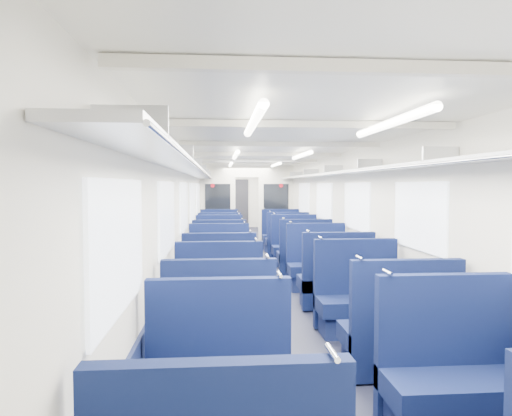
{
  "coord_description": "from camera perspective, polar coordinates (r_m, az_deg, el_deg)",
  "views": [
    {
      "loc": [
        -0.82,
        -10.11,
        1.76
      ],
      "look_at": [
        0.09,
        1.34,
        1.19
      ],
      "focal_mm": 32.12,
      "sensor_mm": 36.0,
      "label": 1
    }
  ],
  "objects": [
    {
      "name": "luggage_rack_left",
      "position": [
        10.11,
        -6.8,
        4.04
      ],
      "size": [
        0.36,
        17.4,
        0.18
      ],
      "color": "#B2B5BA",
      "rests_on": "wall_left"
    },
    {
      "name": "wall_far",
      "position": [
        19.13,
        -2.11,
        1.11
      ],
      "size": [
        2.8,
        0.02,
        2.35
      ],
      "primitive_type": "cube",
      "color": "beige",
      "rests_on": "floor"
    },
    {
      "name": "seat_12",
      "position": [
        8.87,
        -4.59,
        -6.3
      ],
      "size": [
        1.02,
        0.56,
        1.14
      ],
      "color": "#0E1A46",
      "rests_on": "floor"
    },
    {
      "name": "seat_10",
      "position": [
        7.81,
        -4.59,
        -7.56
      ],
      "size": [
        1.02,
        0.56,
        1.14
      ],
      "color": "#0E1A46",
      "rests_on": "floor"
    },
    {
      "name": "seat_15",
      "position": [
        10.18,
        4.83,
        -5.12
      ],
      "size": [
        1.02,
        0.56,
        1.14
      ],
      "color": "#0E1A46",
      "rests_on": "floor"
    },
    {
      "name": "seat_7",
      "position": [
        5.72,
        12.64,
        -11.51
      ],
      "size": [
        1.02,
        0.56,
        1.14
      ],
      "color": "#0E1A46",
      "rests_on": "floor"
    },
    {
      "name": "seat_13",
      "position": [
        9.06,
        6.03,
        -6.12
      ],
      "size": [
        1.02,
        0.56,
        1.14
      ],
      "color": "#0E1A46",
      "rests_on": "floor"
    },
    {
      "name": "seat_14",
      "position": [
        10.02,
        -4.59,
        -5.24
      ],
      "size": [
        1.02,
        0.56,
        1.14
      ],
      "color": "#0E1A46",
      "rests_on": "floor"
    },
    {
      "name": "seat_17",
      "position": [
        11.29,
        3.89,
        -4.32
      ],
      "size": [
        1.02,
        0.56,
        1.14
      ],
      "color": "#0E1A46",
      "rests_on": "floor"
    },
    {
      "name": "wall_left",
      "position": [
        10.14,
        -7.83,
        -0.48
      ],
      "size": [
        0.02,
        18.0,
        2.35
      ],
      "primitive_type": "cube",
      "color": "beige",
      "rests_on": "floor"
    },
    {
      "name": "ceiling",
      "position": [
        10.16,
        0.08,
        6.18
      ],
      "size": [
        2.8,
        18.0,
        0.01
      ],
      "primitive_type": "cube",
      "color": "white",
      "rests_on": "wall_left"
    },
    {
      "name": "luggage_rack_right",
      "position": [
        10.31,
        6.83,
        4.02
      ],
      "size": [
        0.36,
        17.4,
        0.18
      ],
      "color": "#B2B5BA",
      "rests_on": "wall_right"
    },
    {
      "name": "seat_5",
      "position": [
        4.57,
        17.48,
        -15.25
      ],
      "size": [
        1.02,
        0.56,
        1.14
      ],
      "color": "#0E1A46",
      "rests_on": "floor"
    },
    {
      "name": "wall_right",
      "position": [
        10.36,
        7.82,
        -0.41
      ],
      "size": [
        0.02,
        18.0,
        2.35
      ],
      "primitive_type": "cube",
      "color": "beige",
      "rests_on": "floor"
    },
    {
      "name": "seat_9",
      "position": [
        6.72,
        9.89,
        -9.3
      ],
      "size": [
        1.02,
        0.56,
        1.14
      ],
      "color": "#0E1A46",
      "rests_on": "floor"
    },
    {
      "name": "ceiling_fittings",
      "position": [
        9.89,
        0.2,
        5.92
      ],
      "size": [
        2.7,
        16.06,
        0.11
      ],
      "color": "silver",
      "rests_on": "ceiling"
    },
    {
      "name": "seat_3",
      "position": [
        3.77,
        23.23,
        -19.4
      ],
      "size": [
        1.02,
        0.56,
        1.14
      ],
      "color": "#0E1A46",
      "rests_on": "floor"
    },
    {
      "name": "seat_4",
      "position": [
        4.41,
        -4.6,
        -15.83
      ],
      "size": [
        1.02,
        0.56,
        1.14
      ],
      "color": "#0E1A46",
      "rests_on": "floor"
    },
    {
      "name": "windows",
      "position": [
        9.69,
        0.3,
        0.84
      ],
      "size": [
        2.78,
        15.6,
        0.75
      ],
      "color": "white",
      "rests_on": "wall_left"
    },
    {
      "name": "seat_16",
      "position": [
        11.09,
        -4.59,
        -4.46
      ],
      "size": [
        1.02,
        0.56,
        1.14
      ],
      "color": "#0E1A46",
      "rests_on": "floor"
    },
    {
      "name": "bulkhead",
      "position": [
        13.74,
        -1.14,
        0.66
      ],
      "size": [
        2.8,
        0.1,
        2.35
      ],
      "color": "silver",
      "rests_on": "floor"
    },
    {
      "name": "seat_11",
      "position": [
        7.91,
        7.62,
        -7.44
      ],
      "size": [
        1.02,
        0.56,
        1.14
      ],
      "color": "#0E1A46",
      "rests_on": "floor"
    },
    {
      "name": "seat_2",
      "position": [
        3.37,
        -4.61,
        -21.93
      ],
      "size": [
        1.02,
        0.56,
        1.14
      ],
      "color": "#0E1A46",
      "rests_on": "floor"
    },
    {
      "name": "seat_6",
      "position": [
        5.35,
        -4.6,
        -12.44
      ],
      "size": [
        1.02,
        0.56,
        1.14
      ],
      "color": "#0E1A46",
      "rests_on": "floor"
    },
    {
      "name": "dado_right",
      "position": [
        10.44,
        7.71,
        -4.94
      ],
      "size": [
        0.03,
        17.9,
        0.7
      ],
      "primitive_type": "cube",
      "color": "#11193B",
      "rests_on": "floor"
    },
    {
      "name": "seat_19",
      "position": [
        12.39,
        3.13,
        -3.68
      ],
      "size": [
        1.02,
        0.56,
        1.14
      ],
      "color": "#0E1A46",
      "rests_on": "floor"
    },
    {
      "name": "end_door",
      "position": [
        19.08,
        -2.1,
        0.58
      ],
      "size": [
        0.75,
        0.06,
        2.0
      ],
      "primitive_type": "cube",
      "color": "black",
      "rests_on": "floor"
    },
    {
      "name": "seat_18",
      "position": [
        12.34,
        -4.59,
        -3.71
      ],
      "size": [
        1.02,
        0.56,
        1.14
      ],
      "color": "#0E1A46",
      "rests_on": "floor"
    },
    {
      "name": "floor",
      "position": [
        10.29,
        0.08,
        -6.99
      ],
      "size": [
        2.8,
        18.0,
        0.01
      ],
      "primitive_type": "cube",
      "color": "black",
      "rests_on": "ground"
    },
    {
      "name": "seat_8",
      "position": [
        6.55,
        -4.59,
        -9.59
      ],
      "size": [
        1.02,
        0.56,
        1.14
      ],
      "color": "#0E1A46",
      "rests_on": "floor"
    },
    {
      "name": "dado_left",
      "position": [
        10.22,
        -7.71,
        -5.1
      ],
      "size": [
        0.03,
        17.9,
        0.7
      ],
      "primitive_type": "cube",
      "color": "#11193B",
      "rests_on": "floor"
    }
  ]
}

